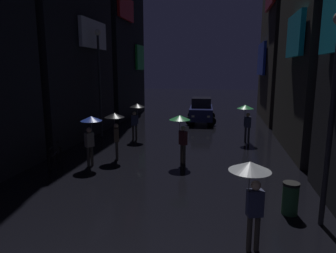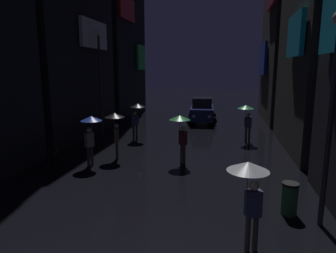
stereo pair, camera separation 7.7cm
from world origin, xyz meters
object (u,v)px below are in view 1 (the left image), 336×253
Objects in this scene: streetlamp_right_near at (334,97)px; bicycle_parked_at_storefront at (55,157)px; pedestrian_near_crossing_black at (115,123)px; trash_bin at (290,198)px; pedestrian_foreground_left_clear at (251,181)px; car_distant at (201,110)px; pedestrian_midstreet_centre_black at (136,111)px; pedestrian_foreground_right_blue at (91,127)px; pedestrian_far_right_green at (181,126)px; pedestrian_midstreet_left_green at (246,113)px; streetlamp_left_far at (99,72)px.

bicycle_parked_at_storefront is at bearing 161.53° from streetlamp_right_near.
pedestrian_near_crossing_black is 2.28× the size of trash_bin.
pedestrian_foreground_left_clear is 0.50× the size of car_distant.
pedestrian_midstreet_centre_black is 1.00× the size of pedestrian_near_crossing_black.
pedestrian_near_crossing_black is at bearing 148.04° from trash_bin.
pedestrian_foreground_right_blue is at bearing -120.79° from pedestrian_near_crossing_black.
streetlamp_right_near reaches higher than pedestrian_far_right_green.
pedestrian_midstreet_left_green is at bearing 35.84° from pedestrian_near_crossing_black.
pedestrian_foreground_right_blue is 6.23m from streetlamp_left_far.
bicycle_parked_at_storefront is 10.56m from streetlamp_right_near.
streetlamp_right_near is at bearing -18.47° from bicycle_parked_at_storefront.
trash_bin is (6.88, -8.05, -1.20)m from pedestrian_midstreet_centre_black.
trash_bin is at bearing 58.25° from pedestrian_foreground_left_clear.
streetlamp_left_far reaches higher than trash_bin.
pedestrian_foreground_right_blue reaches higher than car_distant.
pedestrian_foreground_right_blue reaches higher than trash_bin.
streetlamp_right_near is at bearing -48.31° from pedestrian_midstreet_centre_black.
car_distant is at bearing 115.56° from pedestrian_midstreet_left_green.
pedestrian_foreground_left_clear is 6.64m from pedestrian_far_right_green.
streetlamp_left_far is 1.18× the size of streetlamp_right_near.
streetlamp_right_near is (9.60, -3.21, 2.99)m from bicycle_parked_at_storefront.
pedestrian_foreground_left_clear reaches higher than car_distant.
pedestrian_midstreet_centre_black is 10.66m from trash_bin.
pedestrian_midstreet_left_green is 8.63m from pedestrian_foreground_right_blue.
car_distant is 8.84m from streetlamp_left_far.
pedestrian_foreground_right_blue is 0.39× the size of streetlamp_right_near.
car_distant is at bearing 106.03° from streetlamp_right_near.
pedestrian_midstreet_centre_black is (-6.17, -0.50, 0.00)m from pedestrian_midstreet_left_green.
pedestrian_foreground_left_clear is at bearing -61.12° from pedestrian_midstreet_centre_black.
pedestrian_foreground_right_blue is (-6.10, 5.18, 0.00)m from pedestrian_foreground_left_clear.
pedestrian_far_right_green is 1.20× the size of bicycle_parked_at_storefront.
pedestrian_midstreet_left_green is 0.50× the size of car_distant.
pedestrian_near_crossing_black is 1.20× the size of bicycle_parked_at_storefront.
pedestrian_far_right_green is at bearing 15.16° from pedestrian_foreground_right_blue.
pedestrian_foreground_left_clear is at bearing -40.31° from pedestrian_foreground_right_blue.
streetlamp_left_far reaches higher than pedestrian_midstreet_left_green.
pedestrian_near_crossing_black is 0.33× the size of streetlamp_left_far.
pedestrian_far_right_green is (-3.01, -4.46, 0.00)m from pedestrian_midstreet_left_green.
streetlamp_left_far reaches higher than car_distant.
pedestrian_far_right_green is 10.65m from car_distant.
bicycle_parked_at_storefront is 0.33× the size of streetlamp_right_near.
pedestrian_near_crossing_black is (0.15, -3.85, 0.00)m from pedestrian_midstreet_centre_black.
pedestrian_foreground_right_blue is at bearing 156.29° from streetlamp_right_near.
streetlamp_right_near is (4.36, -15.18, 2.46)m from car_distant.
pedestrian_midstreet_left_green is at bearing 4.63° from pedestrian_midstreet_centre_black.
pedestrian_midstreet_centre_black is 1.00× the size of pedestrian_foreground_left_clear.
pedestrian_midstreet_left_green is 0.33× the size of streetlamp_left_far.
streetlamp_left_far reaches higher than pedestrian_near_crossing_black.
trash_bin is (1.29, 2.09, -1.20)m from pedestrian_foreground_left_clear.
pedestrian_midstreet_left_green is 1.00× the size of pedestrian_midstreet_centre_black.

